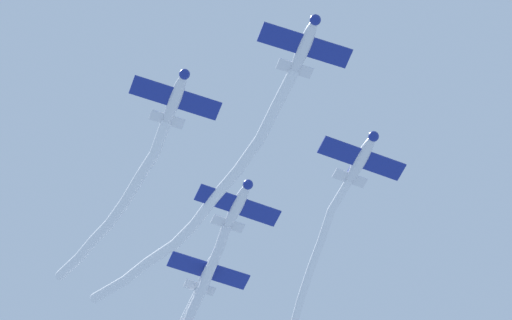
# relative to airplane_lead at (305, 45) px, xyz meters

# --- Properties ---
(airplane_lead) EXTENTS (7.37, 5.82, 1.90)m
(airplane_lead) POSITION_rel_airplane_lead_xyz_m (0.00, 0.00, 0.00)
(airplane_lead) COLOR silver
(smoke_trail_lead) EXTENTS (22.95, 20.80, 1.78)m
(smoke_trail_lead) POSITION_rel_airplane_lead_xyz_m (-11.44, 13.43, -0.08)
(smoke_trail_lead) COLOR white
(airplane_left_wing) EXTENTS (7.22, 5.97, 1.90)m
(airplane_left_wing) POSITION_rel_airplane_lead_xyz_m (2.92, 11.23, -0.40)
(airplane_left_wing) COLOR silver
(airplane_right_wing) EXTENTS (7.31, 5.88, 1.90)m
(airplane_right_wing) POSITION_rel_airplane_lead_xyz_m (-11.22, 2.92, 0.30)
(airplane_right_wing) COLOR silver
(smoke_trail_right_wing) EXTENTS (14.73, 16.12, 2.64)m
(smoke_trail_right_wing) POSITION_rel_airplane_lead_xyz_m (-19.08, 13.30, 1.09)
(smoke_trail_right_wing) COLOR white
(airplane_slot) EXTENTS (7.21, 5.98, 1.90)m
(airplane_slot) POSITION_rel_airplane_lead_xyz_m (-8.30, 14.14, -0.20)
(airplane_slot) COLOR silver
(smoke_trail_slot) EXTENTS (7.97, 13.09, 1.81)m
(smoke_trail_slot) POSITION_rel_airplane_lead_xyz_m (-13.31, 22.48, -0.64)
(smoke_trail_slot) COLOR white
(airplane_trail) EXTENTS (7.24, 5.95, 1.90)m
(airplane_trail) POSITION_rel_airplane_lead_xyz_m (-12.46, 21.21, 0.40)
(airplane_trail) COLOR silver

